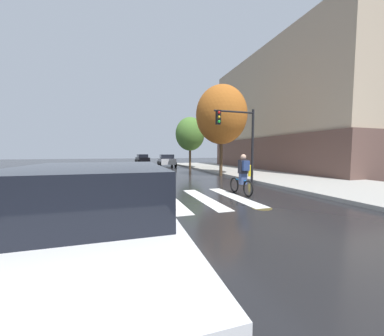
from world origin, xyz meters
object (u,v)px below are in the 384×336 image
(sedan_far, at_px, (142,159))
(traffic_light_near, at_px, (240,133))
(manhole_cover, at_px, (262,208))
(street_tree_near, at_px, (221,115))
(sedan_mid, at_px, (167,160))
(cyclist, at_px, (243,175))
(sedan_near, at_px, (95,224))
(fire_hydrant, at_px, (250,171))
(street_tree_mid, at_px, (190,134))

(sedan_far, height_order, traffic_light_near, traffic_light_near)
(manhole_cover, height_order, street_tree_near, street_tree_near)
(traffic_light_near, bearing_deg, sedan_mid, 93.55)
(sedan_far, bearing_deg, traffic_light_near, -82.88)
(manhole_cover, bearing_deg, cyclist, 75.42)
(traffic_light_near, bearing_deg, sedan_near, -130.71)
(manhole_cover, bearing_deg, fire_hydrant, 59.90)
(sedan_mid, distance_m, street_tree_near, 12.82)
(cyclist, relative_size, street_tree_mid, 0.31)
(sedan_near, distance_m, sedan_mid, 24.58)
(traffic_light_near, relative_size, street_tree_near, 0.62)
(manhole_cover, relative_size, sedan_far, 0.15)
(sedan_far, relative_size, street_tree_near, 0.65)
(sedan_near, relative_size, street_tree_near, 0.69)
(sedan_near, xyz_separation_m, street_tree_mid, (7.31, 19.36, 2.94))
(sedan_near, height_order, sedan_far, sedan_near)
(traffic_light_near, distance_m, fire_hydrant, 3.54)
(traffic_light_near, bearing_deg, manhole_cover, -112.71)
(sedan_mid, xyz_separation_m, traffic_light_near, (1.01, -16.24, 2.07))
(street_tree_near, height_order, street_tree_mid, street_tree_near)
(traffic_light_near, bearing_deg, fire_hydrant, 44.73)
(manhole_cover, distance_m, street_tree_mid, 17.32)
(fire_hydrant, relative_size, street_tree_near, 0.12)
(sedan_near, relative_size, cyclist, 2.71)
(sedan_mid, distance_m, fire_hydrant, 14.65)
(cyclist, xyz_separation_m, traffic_light_near, (1.56, 2.94, 2.02))
(sedan_near, xyz_separation_m, fire_hydrant, (8.51, 9.57, -0.29))
(manhole_cover, xyz_separation_m, sedan_near, (-4.52, -2.68, 0.82))
(manhole_cover, bearing_deg, sedan_near, -149.30)
(traffic_light_near, xyz_separation_m, fire_hydrant, (1.90, 1.88, -2.33))
(sedan_near, height_order, cyclist, cyclist)
(sedan_far, distance_m, street_tree_mid, 14.97)
(manhole_cover, relative_size, street_tree_near, 0.09)
(street_tree_mid, bearing_deg, fire_hydrant, -83.02)
(sedan_far, distance_m, fire_hydrant, 24.47)
(sedan_mid, relative_size, street_tree_mid, 0.81)
(sedan_mid, bearing_deg, sedan_near, -103.19)
(sedan_mid, bearing_deg, sedan_far, 103.05)
(sedan_near, xyz_separation_m, cyclist, (5.06, 4.75, 0.02))
(sedan_mid, distance_m, sedan_far, 9.82)
(traffic_light_near, height_order, street_tree_near, street_tree_near)
(cyclist, bearing_deg, street_tree_mid, 81.23)
(street_tree_near, bearing_deg, traffic_light_near, -101.16)
(sedan_near, height_order, street_tree_mid, street_tree_mid)
(sedan_mid, height_order, sedan_far, sedan_mid)
(fire_hydrant, bearing_deg, sedan_mid, 101.43)
(cyclist, distance_m, street_tree_near, 8.33)
(sedan_mid, bearing_deg, cyclist, -91.64)
(sedan_near, bearing_deg, fire_hydrant, 48.35)
(sedan_mid, distance_m, traffic_light_near, 16.40)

